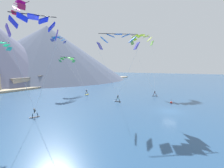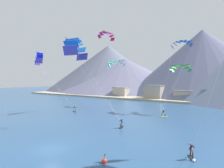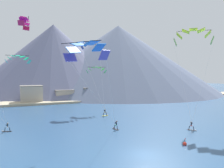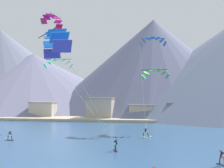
{
  "view_description": "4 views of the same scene",
  "coord_description": "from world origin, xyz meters",
  "px_view_note": "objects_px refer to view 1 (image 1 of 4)",
  "views": [
    {
      "loc": [
        -30.64,
        -5.35,
        8.63
      ],
      "look_at": [
        -0.25,
        13.25,
        4.68
      ],
      "focal_mm": 24.0,
      "sensor_mm": 36.0,
      "label": 1
    },
    {
      "loc": [
        17.42,
        -12.74,
        8.09
      ],
      "look_at": [
        -1.97,
        15.85,
        7.45
      ],
      "focal_mm": 28.0,
      "sensor_mm": 36.0,
      "label": 2
    },
    {
      "loc": [
        -14.63,
        -22.86,
        9.94
      ],
      "look_at": [
        1.63,
        13.89,
        8.28
      ],
      "focal_mm": 35.0,
      "sensor_mm": 36.0,
      "label": 3
    },
    {
      "loc": [
        8.22,
        -27.31,
        7.5
      ],
      "look_at": [
        1.53,
        12.67,
        8.71
      ],
      "focal_mm": 50.0,
      "sensor_mm": 36.0,
      "label": 4
    }
  ],
  "objects_px": {
    "parafoil_kite_near_trail": "(118,40)",
    "parafoil_kite_mid_center": "(34,25)",
    "kitesurfer_near_lead": "(155,95)",
    "parafoil_kite_distant_mid_solo": "(19,6)",
    "kitesurfer_near_trail": "(117,100)",
    "kitesurfer_mid_center": "(33,115)",
    "parafoil_kite_near_lead": "(142,39)",
    "parafoil_kite_distant_high_outer": "(67,59)",
    "kitesurfer_far_left": "(87,93)",
    "race_marker_buoy": "(171,103)",
    "parafoil_kite_far_left": "(59,39)"
  },
  "relations": [
    {
      "from": "parafoil_kite_far_left",
      "to": "parafoil_kite_distant_high_outer",
      "type": "xyz_separation_m",
      "value": [
        0.53,
        -3.33,
        -6.93
      ]
    },
    {
      "from": "parafoil_kite_distant_mid_solo",
      "to": "parafoil_kite_distant_high_outer",
      "type": "bearing_deg",
      "value": 20.44
    },
    {
      "from": "kitesurfer_mid_center",
      "to": "parafoil_kite_near_trail",
      "type": "bearing_deg",
      "value": -42.17
    },
    {
      "from": "parafoil_kite_near_trail",
      "to": "parafoil_kite_distant_high_outer",
      "type": "relative_size",
      "value": 2.31
    },
    {
      "from": "kitesurfer_near_lead",
      "to": "parafoil_kite_far_left",
      "type": "xyz_separation_m",
      "value": [
        -8.33,
        32.49,
        18.07
      ]
    },
    {
      "from": "parafoil_kite_near_trail",
      "to": "parafoil_kite_mid_center",
      "type": "xyz_separation_m",
      "value": [
        -15.13,
        2.82,
        -0.37
      ]
    },
    {
      "from": "parafoil_kite_near_trail",
      "to": "race_marker_buoy",
      "type": "relative_size",
      "value": 13.59
    },
    {
      "from": "kitesurfer_near_trail",
      "to": "parafoil_kite_distant_high_outer",
      "type": "distance_m",
      "value": 25.72
    },
    {
      "from": "parafoil_kite_near_trail",
      "to": "race_marker_buoy",
      "type": "height_order",
      "value": "parafoil_kite_near_trail"
    },
    {
      "from": "kitesurfer_near_lead",
      "to": "kitesurfer_far_left",
      "type": "relative_size",
      "value": 0.99
    },
    {
      "from": "parafoil_kite_mid_center",
      "to": "kitesurfer_far_left",
      "type": "bearing_deg",
      "value": 29.14
    },
    {
      "from": "kitesurfer_mid_center",
      "to": "parafoil_kite_mid_center",
      "type": "distance_m",
      "value": 15.56
    },
    {
      "from": "parafoil_kite_far_left",
      "to": "kitesurfer_far_left",
      "type": "bearing_deg",
      "value": -92.66
    },
    {
      "from": "kitesurfer_far_left",
      "to": "parafoil_kite_near_trail",
      "type": "relative_size",
      "value": 0.13
    },
    {
      "from": "parafoil_kite_distant_high_outer",
      "to": "parafoil_kite_near_trail",
      "type": "bearing_deg",
      "value": -112.93
    },
    {
      "from": "parafoil_kite_near_trail",
      "to": "parafoil_kite_distant_high_outer",
      "type": "height_order",
      "value": "parafoil_kite_near_trail"
    },
    {
      "from": "parafoil_kite_distant_high_outer",
      "to": "race_marker_buoy",
      "type": "xyz_separation_m",
      "value": [
        0.77,
        -34.9,
        -11.47
      ]
    },
    {
      "from": "kitesurfer_near_trail",
      "to": "parafoil_kite_mid_center",
      "type": "height_order",
      "value": "parafoil_kite_mid_center"
    },
    {
      "from": "parafoil_kite_near_trail",
      "to": "parafoil_kite_far_left",
      "type": "height_order",
      "value": "parafoil_kite_far_left"
    },
    {
      "from": "parafoil_kite_distant_high_outer",
      "to": "parafoil_kite_mid_center",
      "type": "bearing_deg",
      "value": -137.8
    },
    {
      "from": "kitesurfer_near_lead",
      "to": "parafoil_kite_distant_mid_solo",
      "type": "distance_m",
      "value": 40.63
    },
    {
      "from": "kitesurfer_near_lead",
      "to": "parafoil_kite_near_trail",
      "type": "height_order",
      "value": "parafoil_kite_near_trail"
    },
    {
      "from": "kitesurfer_far_left",
      "to": "race_marker_buoy",
      "type": "height_order",
      "value": "kitesurfer_far_left"
    },
    {
      "from": "kitesurfer_mid_center",
      "to": "parafoil_kite_distant_mid_solo",
      "type": "distance_m",
      "value": 23.39
    },
    {
      "from": "kitesurfer_mid_center",
      "to": "parafoil_kite_near_trail",
      "type": "height_order",
      "value": "parafoil_kite_near_trail"
    },
    {
      "from": "kitesurfer_mid_center",
      "to": "parafoil_kite_distant_mid_solo",
      "type": "bearing_deg",
      "value": 68.39
    },
    {
      "from": "parafoil_kite_distant_mid_solo",
      "to": "kitesurfer_near_lead",
      "type": "bearing_deg",
      "value": -39.42
    },
    {
      "from": "kitesurfer_near_trail",
      "to": "parafoil_kite_distant_high_outer",
      "type": "relative_size",
      "value": 0.3
    },
    {
      "from": "parafoil_kite_near_trail",
      "to": "parafoil_kite_far_left",
      "type": "bearing_deg",
      "value": 70.27
    },
    {
      "from": "kitesurfer_near_trail",
      "to": "race_marker_buoy",
      "type": "bearing_deg",
      "value": -66.52
    },
    {
      "from": "kitesurfer_mid_center",
      "to": "parafoil_kite_mid_center",
      "type": "relative_size",
      "value": 0.13
    },
    {
      "from": "parafoil_kite_far_left",
      "to": "race_marker_buoy",
      "type": "bearing_deg",
      "value": -88.05
    },
    {
      "from": "kitesurfer_far_left",
      "to": "race_marker_buoy",
      "type": "bearing_deg",
      "value": -85.61
    },
    {
      "from": "kitesurfer_near_lead",
      "to": "parafoil_kite_near_trail",
      "type": "distance_m",
      "value": 23.5
    },
    {
      "from": "parafoil_kite_near_lead",
      "to": "parafoil_kite_far_left",
      "type": "bearing_deg",
      "value": 120.91
    },
    {
      "from": "kitesurfer_mid_center",
      "to": "kitesurfer_far_left",
      "type": "xyz_separation_m",
      "value": [
        21.62,
        6.6,
        0.08
      ]
    },
    {
      "from": "kitesurfer_near_trail",
      "to": "parafoil_kite_mid_center",
      "type": "xyz_separation_m",
      "value": [
        -21.97,
        -1.28,
        13.07
      ]
    },
    {
      "from": "kitesurfer_near_lead",
      "to": "kitesurfer_near_trail",
      "type": "relative_size",
      "value": 0.98
    },
    {
      "from": "kitesurfer_near_lead",
      "to": "race_marker_buoy",
      "type": "relative_size",
      "value": 1.71
    },
    {
      "from": "parafoil_kite_distant_high_outer",
      "to": "race_marker_buoy",
      "type": "relative_size",
      "value": 5.87
    },
    {
      "from": "parafoil_kite_near_trail",
      "to": "parafoil_kite_distant_high_outer",
      "type": "bearing_deg",
      "value": 67.07
    },
    {
      "from": "parafoil_kite_near_lead",
      "to": "parafoil_kite_far_left",
      "type": "xyz_separation_m",
      "value": [
        -15.15,
        25.31,
        -0.09
      ]
    },
    {
      "from": "kitesurfer_mid_center",
      "to": "parafoil_kite_far_left",
      "type": "distance_m",
      "value": 34.87
    },
    {
      "from": "parafoil_kite_near_lead",
      "to": "parafoil_kite_mid_center",
      "type": "xyz_separation_m",
      "value": [
        -41.1,
        -2.04,
        -5.1
      ]
    },
    {
      "from": "kitesurfer_near_lead",
      "to": "kitesurfer_mid_center",
      "type": "relative_size",
      "value": 0.98
    },
    {
      "from": "parafoil_kite_distant_mid_solo",
      "to": "race_marker_buoy",
      "type": "distance_m",
      "value": 40.29
    },
    {
      "from": "parafoil_kite_mid_center",
      "to": "parafoil_kite_far_left",
      "type": "distance_m",
      "value": 38.03
    },
    {
      "from": "kitesurfer_far_left",
      "to": "parafoil_kite_distant_mid_solo",
      "type": "relative_size",
      "value": 0.3
    },
    {
      "from": "kitesurfer_near_lead",
      "to": "parafoil_kite_mid_center",
      "type": "xyz_separation_m",
      "value": [
        -34.28,
        5.15,
        13.06
      ]
    },
    {
      "from": "parafoil_kite_near_lead",
      "to": "parafoil_kite_distant_high_outer",
      "type": "bearing_deg",
      "value": 123.63
    }
  ]
}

